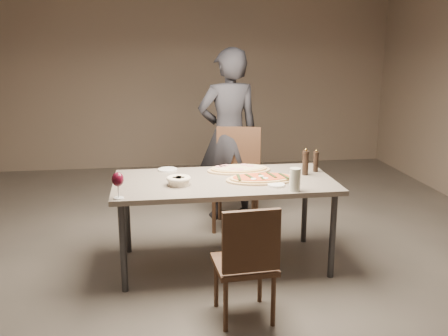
{
  "coord_description": "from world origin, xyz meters",
  "views": [
    {
      "loc": [
        -0.57,
        -3.91,
        1.87
      ],
      "look_at": [
        0.0,
        0.0,
        0.85
      ],
      "focal_mm": 40.0,
      "sensor_mm": 36.0,
      "label": 1
    }
  ],
  "objects": [
    {
      "name": "room",
      "position": [
        0.0,
        0.0,
        1.4
      ],
      "size": [
        7.0,
        7.0,
        7.0
      ],
      "color": "#5D5750",
      "rests_on": "ground"
    },
    {
      "name": "dining_table",
      "position": [
        0.0,
        0.0,
        0.69
      ],
      "size": [
        1.8,
        0.9,
        0.75
      ],
      "color": "slate",
      "rests_on": "ground"
    },
    {
      "name": "zucchini_pizza",
      "position": [
        0.3,
        -0.07,
        0.77
      ],
      "size": [
        0.58,
        0.32,
        0.05
      ],
      "rotation": [
        0.0,
        0.0,
        -0.2
      ],
      "color": "tan",
      "rests_on": "dining_table"
    },
    {
      "name": "ham_pizza",
      "position": [
        0.17,
        0.26,
        0.77
      ],
      "size": [
        0.56,
        0.31,
        0.04
      ],
      "rotation": [
        0.0,
        0.0,
        0.36
      ],
      "color": "tan",
      "rests_on": "dining_table"
    },
    {
      "name": "bread_basket",
      "position": [
        -0.38,
        -0.1,
        0.79
      ],
      "size": [
        0.19,
        0.19,
        0.07
      ],
      "rotation": [
        0.0,
        0.0,
        -0.33
      ],
      "color": "beige",
      "rests_on": "dining_table"
    },
    {
      "name": "oil_dish",
      "position": [
        0.38,
        -0.24,
        0.76
      ],
      "size": [
        0.14,
        0.14,
        0.02
      ],
      "rotation": [
        0.0,
        0.0,
        0.29
      ],
      "color": "white",
      "rests_on": "dining_table"
    },
    {
      "name": "pepper_mill_left",
      "position": [
        0.83,
        0.15,
        0.84
      ],
      "size": [
        0.05,
        0.05,
        0.2
      ],
      "rotation": [
        0.0,
        0.0,
        -0.28
      ],
      "color": "black",
      "rests_on": "dining_table"
    },
    {
      "name": "pepper_mill_right",
      "position": [
        0.71,
        0.05,
        0.86
      ],
      "size": [
        0.06,
        0.06,
        0.23
      ],
      "rotation": [
        0.0,
        0.0,
        -0.23
      ],
      "color": "black",
      "rests_on": "dining_table"
    },
    {
      "name": "carafe",
      "position": [
        0.49,
        -0.38,
        0.84
      ],
      "size": [
        0.09,
        0.09,
        0.18
      ],
      "rotation": [
        0.0,
        0.0,
        -0.21
      ],
      "color": "silver",
      "rests_on": "dining_table"
    },
    {
      "name": "wine_glass",
      "position": [
        -0.83,
        -0.38,
        0.89
      ],
      "size": [
        0.09,
        0.09,
        0.2
      ],
      "rotation": [
        0.0,
        0.0,
        -0.16
      ],
      "color": "silver",
      "rests_on": "dining_table"
    },
    {
      "name": "side_plate",
      "position": [
        -0.45,
        0.38,
        0.76
      ],
      "size": [
        0.17,
        0.17,
        0.01
      ],
      "rotation": [
        0.0,
        0.0,
        -0.41
      ],
      "color": "white",
      "rests_on": "dining_table"
    },
    {
      "name": "chair_near",
      "position": [
        0.02,
        -0.92,
        0.47
      ],
      "size": [
        0.42,
        0.42,
        0.84
      ],
      "rotation": [
        0.0,
        0.0,
        0.06
      ],
      "color": "#412A1B",
      "rests_on": "ground"
    },
    {
      "name": "chair_far",
      "position": [
        0.27,
        0.92,
        0.56
      ],
      "size": [
        0.59,
        0.59,
        1.01
      ],
      "rotation": [
        0.0,
        0.0,
        2.86
      ],
      "color": "#412A1B",
      "rests_on": "ground"
    },
    {
      "name": "diner",
      "position": [
        0.22,
        1.17,
        0.9
      ],
      "size": [
        0.71,
        0.52,
        1.8
      ],
      "primitive_type": "imported",
      "rotation": [
        0.0,
        0.0,
        3.29
      ],
      "color": "black",
      "rests_on": "ground"
    }
  ]
}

